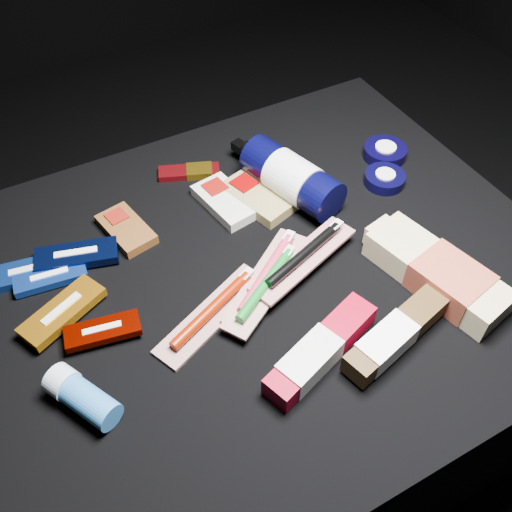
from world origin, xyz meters
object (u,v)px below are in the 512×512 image
bodywash_bottle (439,274)px  deodorant_stick (82,396)px  toothpaste_carton_red (317,354)px  lotion_bottle (291,177)px

bodywash_bottle → deodorant_stick: 0.55m
bodywash_bottle → deodorant_stick: size_ratio=2.21×
bodywash_bottle → deodorant_stick: bodywash_bottle is taller
deodorant_stick → toothpaste_carton_red: size_ratio=0.55×
toothpaste_carton_red → deodorant_stick: bearing=144.8°
lotion_bottle → deodorant_stick: bearing=-168.9°
lotion_bottle → toothpaste_carton_red: 0.35m
lotion_bottle → bodywash_bottle: size_ratio=0.99×
lotion_bottle → bodywash_bottle: 0.30m
lotion_bottle → toothpaste_carton_red: size_ratio=1.22×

